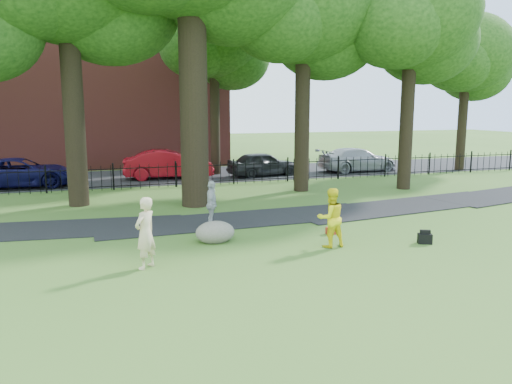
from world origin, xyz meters
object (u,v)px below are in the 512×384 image
object	(u,v)px
boulder	(215,231)
red_sedan	(168,164)
man	(331,218)
woman	(145,233)

from	to	relation	value
boulder	red_sedan	xyz separation A→B (m)	(0.61, 13.64, 0.46)
man	red_sedan	world-z (taller)	man
boulder	red_sedan	size ratio (longest dim) A/B	0.24
red_sedan	woman	bearing A→B (deg)	174.87
woman	boulder	xyz separation A→B (m)	(2.19, 1.86, -0.55)
boulder	red_sedan	bearing A→B (deg)	87.44
woman	boulder	bearing A→B (deg)	175.61
boulder	red_sedan	distance (m)	13.66
boulder	red_sedan	world-z (taller)	red_sedan
woman	man	distance (m)	5.21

